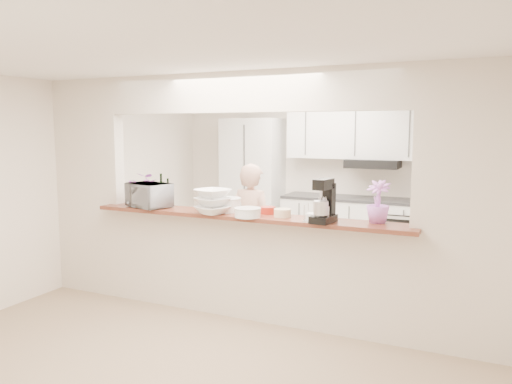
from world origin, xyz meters
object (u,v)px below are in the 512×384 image
Objects in this scene: refrigerator at (473,211)px; stand_mixer at (324,203)px; person at (251,228)px; toaster_oven at (149,195)px.

stand_mixer is at bearing -113.27° from refrigerator.
refrigerator is 1.11× the size of person.
refrigerator is 3.06m from stand_mixer.
refrigerator is at bearing -135.69° from person.
person is (0.83, 0.88, -0.46)m from toaster_oven.
refrigerator reaches higher than person.
person reaches higher than toaster_oven.
toaster_oven is at bearing -139.54° from refrigerator.
toaster_oven is at bearing 178.37° from stand_mixer.
stand_mixer is at bearing 15.25° from toaster_oven.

